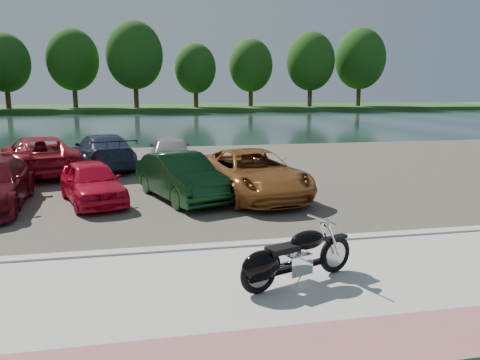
{
  "coord_description": "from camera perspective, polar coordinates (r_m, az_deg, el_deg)",
  "views": [
    {
      "loc": [
        -1.84,
        -7.23,
        3.33
      ],
      "look_at": [
        0.43,
        4.0,
        1.1
      ],
      "focal_mm": 35.0,
      "sensor_mm": 36.0,
      "label": 1
    }
  ],
  "objects": [
    {
      "name": "ground",
      "position": [
        8.17,
        2.67,
        -13.05
      ],
      "size": [
        200.0,
        200.0,
        0.0
      ],
      "primitive_type": "plane",
      "color": "#595447",
      "rests_on": "ground"
    },
    {
      "name": "promenade",
      "position": [
        7.28,
        4.66,
        -15.81
      ],
      "size": [
        60.0,
        6.0,
        0.1
      ],
      "primitive_type": "cube",
      "color": "#BBB9B0",
      "rests_on": "ground"
    },
    {
      "name": "kerb",
      "position": [
        9.96,
        -0.14,
        -8.09
      ],
      "size": [
        60.0,
        0.3,
        0.14
      ],
      "primitive_type": "cube",
      "color": "#BBB9B0",
      "rests_on": "ground"
    },
    {
      "name": "parking_lot",
      "position": [
        18.62,
        -5.57,
        0.72
      ],
      "size": [
        60.0,
        18.0,
        0.04
      ],
      "primitive_type": "cube",
      "color": "#453F38",
      "rests_on": "ground"
    },
    {
      "name": "river",
      "position": [
        47.39,
        -9.23,
        6.85
      ],
      "size": [
        120.0,
        40.0,
        0.0
      ],
      "primitive_type": "cube",
      "color": "#1B312D",
      "rests_on": "ground"
    },
    {
      "name": "far_bank",
      "position": [
        79.31,
        -10.2,
        8.65
      ],
      "size": [
        120.0,
        24.0,
        0.6
      ],
      "primitive_type": "cube",
      "color": "#214C1B",
      "rests_on": "ground"
    },
    {
      "name": "far_trees",
      "position": [
        73.4,
        -6.77,
        14.19
      ],
      "size": [
        70.25,
        10.68,
        12.52
      ],
      "color": "#3B2A15",
      "rests_on": "far_bank"
    },
    {
      "name": "motorcycle",
      "position": [
        7.91,
        5.94,
        -9.54
      ],
      "size": [
        2.23,
        1.1,
        1.05
      ],
      "rotation": [
        0.0,
        0.0,
        0.36
      ],
      "color": "black",
      "rests_on": "promenade"
    },
    {
      "name": "car_4",
      "position": [
        14.35,
        -17.59,
        -0.23
      ],
      "size": [
        2.48,
        3.91,
        1.24
      ],
      "primitive_type": "imported",
      "rotation": [
        0.0,
        0.0,
        0.3
      ],
      "color": "red",
      "rests_on": "parking_lot"
    },
    {
      "name": "car_5",
      "position": [
        14.23,
        -7.16,
        0.4
      ],
      "size": [
        2.76,
        4.43,
        1.38
      ],
      "primitive_type": "imported",
      "rotation": [
        0.0,
        0.0,
        0.34
      ],
      "color": "black",
      "rests_on": "parking_lot"
    },
    {
      "name": "car_6",
      "position": [
        14.53,
        1.56,
        0.81
      ],
      "size": [
        3.11,
        5.47,
        1.44
      ],
      "primitive_type": "imported",
      "rotation": [
        0.0,
        0.0,
        0.15
      ],
      "color": "#965822",
      "rests_on": "parking_lot"
    },
    {
      "name": "car_10",
      "position": [
        19.87,
        -23.24,
        2.77
      ],
      "size": [
        4.08,
        5.91,
        1.5
      ],
      "primitive_type": "imported",
      "rotation": [
        0.0,
        0.0,
        3.46
      ],
      "color": "#A61B29",
      "rests_on": "parking_lot"
    },
    {
      "name": "car_11",
      "position": [
        20.42,
        -16.41,
        3.38
      ],
      "size": [
        3.3,
        5.43,
        1.47
      ],
      "primitive_type": "imported",
      "rotation": [
        0.0,
        0.0,
        3.4
      ],
      "color": "#28344F",
      "rests_on": "parking_lot"
    },
    {
      "name": "car_12",
      "position": [
        20.0,
        -8.47,
        3.48
      ],
      "size": [
        1.75,
        4.2,
        1.42
      ],
      "primitive_type": "imported",
      "rotation": [
        0.0,
        0.0,
        3.12
      ],
      "color": "#ADADA8",
      "rests_on": "parking_lot"
    }
  ]
}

